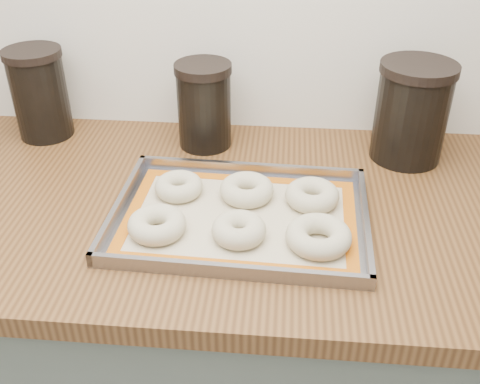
# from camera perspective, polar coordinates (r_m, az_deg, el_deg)

# --- Properties ---
(cabinet) EXTENTS (3.00, 0.65, 0.86)m
(cabinet) POSITION_cam_1_polar(r_m,az_deg,el_deg) (1.40, -0.93, -17.00)
(cabinet) COLOR #596257
(cabinet) RESTS_ON floor
(countertop) EXTENTS (3.06, 0.68, 0.04)m
(countertop) POSITION_cam_1_polar(r_m,az_deg,el_deg) (1.09, -1.13, -1.66)
(countertop) COLOR brown
(countertop) RESTS_ON cabinet
(baking_tray) EXTENTS (0.47, 0.35, 0.03)m
(baking_tray) POSITION_cam_1_polar(r_m,az_deg,el_deg) (1.02, 0.00, -2.49)
(baking_tray) COLOR gray
(baking_tray) RESTS_ON countertop
(baking_mat) EXTENTS (0.43, 0.30, 0.00)m
(baking_mat) POSITION_cam_1_polar(r_m,az_deg,el_deg) (1.03, 0.00, -2.58)
(baking_mat) COLOR #C6B793
(baking_mat) RESTS_ON baking_tray
(bagel_front_left) EXTENTS (0.11, 0.11, 0.04)m
(bagel_front_left) POSITION_cam_1_polar(r_m,az_deg,el_deg) (0.99, -8.43, -3.30)
(bagel_front_left) COLOR beige
(bagel_front_left) RESTS_ON baking_mat
(bagel_front_mid) EXTENTS (0.10, 0.10, 0.04)m
(bagel_front_mid) POSITION_cam_1_polar(r_m,az_deg,el_deg) (0.96, -0.11, -3.85)
(bagel_front_mid) COLOR beige
(bagel_front_mid) RESTS_ON baking_mat
(bagel_front_right) EXTENTS (0.13, 0.13, 0.04)m
(bagel_front_right) POSITION_cam_1_polar(r_m,az_deg,el_deg) (0.96, 7.99, -4.48)
(bagel_front_right) COLOR beige
(bagel_front_right) RESTS_ON baking_mat
(bagel_back_left) EXTENTS (0.11, 0.11, 0.03)m
(bagel_back_left) POSITION_cam_1_polar(r_m,az_deg,el_deg) (1.09, -6.25, 0.57)
(bagel_back_left) COLOR beige
(bagel_back_left) RESTS_ON baking_mat
(bagel_back_mid) EXTENTS (0.12, 0.12, 0.04)m
(bagel_back_mid) POSITION_cam_1_polar(r_m,az_deg,el_deg) (1.07, 0.69, 0.24)
(bagel_back_mid) COLOR beige
(bagel_back_mid) RESTS_ON baking_mat
(bagel_back_right) EXTENTS (0.11, 0.11, 0.04)m
(bagel_back_right) POSITION_cam_1_polar(r_m,az_deg,el_deg) (1.06, 7.34, -0.32)
(bagel_back_right) COLOR beige
(bagel_back_right) RESTS_ON baking_mat
(canister_left) EXTENTS (0.13, 0.13, 0.20)m
(canister_left) POSITION_cam_1_polar(r_m,az_deg,el_deg) (1.36, -19.69, 9.43)
(canister_left) COLOR black
(canister_left) RESTS_ON countertop
(canister_mid) EXTENTS (0.12, 0.12, 0.19)m
(canister_mid) POSITION_cam_1_polar(r_m,az_deg,el_deg) (1.24, -3.66, 8.80)
(canister_mid) COLOR black
(canister_mid) RESTS_ON countertop
(canister_right) EXTENTS (0.16, 0.16, 0.21)m
(canister_right) POSITION_cam_1_polar(r_m,az_deg,el_deg) (1.23, 17.04, 7.80)
(canister_right) COLOR black
(canister_right) RESTS_ON countertop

